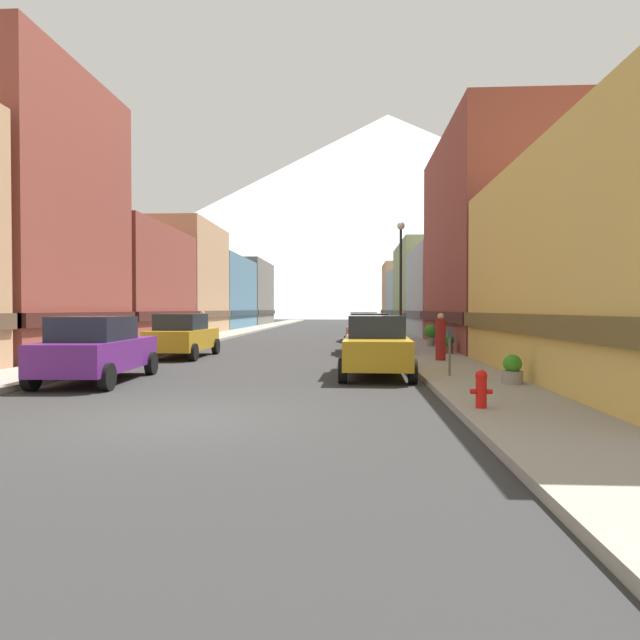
{
  "coord_description": "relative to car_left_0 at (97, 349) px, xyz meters",
  "views": [
    {
      "loc": [
        3.05,
        -9.63,
        1.97
      ],
      "look_at": [
        0.75,
        31.13,
        1.17
      ],
      "focal_mm": 30.88,
      "sensor_mm": 36.0,
      "label": 1
    }
  ],
  "objects": [
    {
      "name": "ground_plane",
      "position": [
        3.8,
        -4.8,
        -0.9
      ],
      "size": [
        400.0,
        400.0,
        0.0
      ],
      "primitive_type": "plane",
      "color": "#2D2D2D"
    },
    {
      "name": "sidewalk_left",
      "position": [
        -2.45,
        30.2,
        -0.82
      ],
      "size": [
        2.5,
        100.0,
        0.15
      ],
      "primitive_type": "cube",
      "color": "gray",
      "rests_on": "ground"
    },
    {
      "name": "sidewalk_right",
      "position": [
        10.05,
        30.2,
        -0.82
      ],
      "size": [
        2.5,
        100.0,
        0.15
      ],
      "primitive_type": "cube",
      "color": "gray",
      "rests_on": "ground"
    },
    {
      "name": "storefront_left_2",
      "position": [
        -6.71,
        17.34,
        2.38
      ],
      "size": [
        6.32,
        10.61,
        6.82
      ],
      "color": "brown",
      "rests_on": "ground"
    },
    {
      "name": "storefront_left_3",
      "position": [
        -8.32,
        27.79,
        3.23
      ],
      "size": [
        9.54,
        9.9,
        8.57
      ],
      "color": "tan",
      "rests_on": "ground"
    },
    {
      "name": "storefront_left_4",
      "position": [
        -8.55,
        39.86,
        2.53
      ],
      "size": [
        9.99,
        13.82,
        7.12
      ],
      "color": "slate",
      "rests_on": "ground"
    },
    {
      "name": "storefront_left_5",
      "position": [
        -7.08,
        53.88,
        2.92
      ],
      "size": [
        7.05,
        13.24,
        7.94
      ],
      "color": "#66605B",
      "rests_on": "ground"
    },
    {
      "name": "storefront_right_1",
      "position": [
        15.67,
        13.36,
        4.17
      ],
      "size": [
        9.05,
        12.53,
        10.48
      ],
      "color": "brown",
      "rests_on": "ground"
    },
    {
      "name": "storefront_right_2",
      "position": [
        14.88,
        25.37,
        2.14
      ],
      "size": [
        7.47,
        10.75,
        6.31
      ],
      "color": "#99A5B2",
      "rests_on": "ground"
    },
    {
      "name": "storefront_right_3",
      "position": [
        15.36,
        37.44,
        2.98
      ],
      "size": [
        8.43,
        13.32,
        8.06
      ],
      "color": "#8C9966",
      "rests_on": "ground"
    },
    {
      "name": "storefront_right_4",
      "position": [
        16.23,
        50.47,
        2.15
      ],
      "size": [
        10.16,
        11.9,
        6.34
      ],
      "color": "#99A5B2",
      "rests_on": "ground"
    },
    {
      "name": "storefront_right_5",
      "position": [
        14.76,
        61.25,
        3.06
      ],
      "size": [
        7.22,
        9.3,
        8.21
      ],
      "color": "tan",
      "rests_on": "ground"
    },
    {
      "name": "car_left_0",
      "position": [
        0.0,
        0.0,
        0.0
      ],
      "size": [
        2.22,
        4.47,
        1.78
      ],
      "color": "#591E72",
      "rests_on": "ground"
    },
    {
      "name": "car_left_1",
      "position": [
        -0.0,
        7.61,
        0.0
      ],
      "size": [
        2.1,
        4.42,
        1.78
      ],
      "color": "#B28419",
      "rests_on": "ground"
    },
    {
      "name": "car_right_0",
      "position": [
        7.6,
        1.85,
        0.0
      ],
      "size": [
        2.17,
        4.45,
        1.78
      ],
      "color": "#B28419",
      "rests_on": "ground"
    },
    {
      "name": "car_right_1",
      "position": [
        7.6,
        10.43,
        0.0
      ],
      "size": [
        2.19,
        4.46,
        1.78
      ],
      "color": "#9E1111",
      "rests_on": "ground"
    },
    {
      "name": "car_right_2",
      "position": [
        7.6,
        19.77,
        0.0
      ],
      "size": [
        2.1,
        4.42,
        1.78
      ],
      "color": "#9E1111",
      "rests_on": "ground"
    },
    {
      "name": "fire_hydrant_near",
      "position": [
        9.25,
        -4.17,
        -0.37
      ],
      "size": [
        0.4,
        0.22,
        0.7
      ],
      "color": "red",
      "rests_on": "sidewalk_right"
    },
    {
      "name": "parking_meter_near",
      "position": [
        9.55,
        0.78,
        0.11
      ],
      "size": [
        0.14,
        0.1,
        1.33
      ],
      "color": "#595960",
      "rests_on": "sidewalk_right"
    },
    {
      "name": "potted_plant_0",
      "position": [
        10.8,
        12.95,
        -0.11
      ],
      "size": [
        0.7,
        0.7,
        1.07
      ],
      "color": "gray",
      "rests_on": "sidewalk_right"
    },
    {
      "name": "potted_plant_1",
      "position": [
        10.8,
        -0.75,
        -0.42
      ],
      "size": [
        0.51,
        0.51,
        0.71
      ],
      "color": "gray",
      "rests_on": "sidewalk_right"
    },
    {
      "name": "potted_plant_2",
      "position": [
        10.8,
        8.5,
        -0.29
      ],
      "size": [
        0.62,
        0.62,
        0.88
      ],
      "color": "brown",
      "rests_on": "sidewalk_right"
    },
    {
      "name": "pedestrian_0",
      "position": [
        10.05,
        5.41,
        0.03
      ],
      "size": [
        0.36,
        0.36,
        1.68
      ],
      "color": "maroon",
      "rests_on": "sidewalk_right"
    },
    {
      "name": "pedestrian_1",
      "position": [
        -2.45,
        19.62,
        0.03
      ],
      "size": [
        0.36,
        0.36,
        1.69
      ],
      "color": "brown",
      "rests_on": "sidewalk_left"
    },
    {
      "name": "pedestrian_2",
      "position": [
        10.05,
        19.62,
        0.04
      ],
      "size": [
        0.36,
        0.36,
        1.7
      ],
      "color": "brown",
      "rests_on": "sidewalk_right"
    },
    {
      "name": "streetlamp_right",
      "position": [
        9.15,
        11.24,
        3.09
      ],
      "size": [
        0.36,
        0.36,
        5.86
      ],
      "color": "black",
      "rests_on": "sidewalk_right"
    },
    {
      "name": "mountain_backdrop",
      "position": [
        24.55,
        255.2,
        47.24
      ],
      "size": [
        331.39,
        331.39,
        96.28
      ],
      "primitive_type": "cone",
      "color": "silver",
      "rests_on": "ground"
    }
  ]
}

